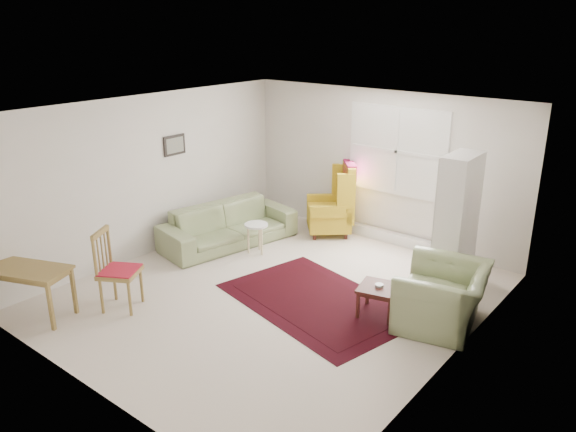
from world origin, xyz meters
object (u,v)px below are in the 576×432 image
Objects in this scene: wingback_chair at (329,199)px; coffee_table at (378,300)px; armchair at (443,291)px; stool at (256,238)px; sofa at (228,218)px; desk_chair at (120,270)px; desk at (30,292)px; cabinet at (457,220)px.

wingback_chair is 2.65× the size of coffee_table.
stool is (-3.25, 0.26, -0.20)m from armchair.
sofa is 2.48m from desk_chair.
wingback_chair is at bearing -38.19° from desk_chair.
desk_chair is (-3.40, -2.18, 0.08)m from armchair.
desk is at bearing -104.65° from stool.
sofa is at bearing -77.56° from wingback_chair.
desk_chair reaches higher than armchair.
desk is at bearing -66.34° from armchair.
sofa is 3.20m from coffee_table.
coffee_table is (-0.72, -0.28, -0.25)m from armchair.
desk_chair is at bearing -93.60° from stool.
stool is 3.10m from cabinet.
coffee_table is 3.31m from desk_chair.
desk_chair is (-2.69, -1.90, 0.33)m from coffee_table.
cabinet reaches higher than sofa.
wingback_chair is 2.57× the size of stool.
desk_chair is (0.46, -2.44, 0.07)m from sofa.
cabinet reaches higher than wingback_chair.
desk is (-3.39, -2.74, 0.13)m from coffee_table.
sofa is at bearing 170.33° from coffee_table.
coffee_table is 4.37m from desk.
coffee_table is (2.12, -1.96, -0.44)m from wingback_chair.
wingback_chair is 0.69× the size of cabinet.
cabinet reaches higher than desk_chair.
coffee_table is at bearing 5.66° from wingback_chair.
desk is (-1.28, -4.70, -0.31)m from wingback_chair.
cabinet is (2.44, -0.42, 0.29)m from wingback_chair.
armchair is 3.30m from wingback_chair.
desk_chair reaches higher than desk.
wingback_chair is 4.88m from desk.
cabinet is at bearing -71.02° from desk_chair.
cabinet is 4.58m from desk_chair.
sofa is 2.18× the size of desk.
sofa is 0.65m from stool.
armchair is 3.27m from stool.
sofa is 3.87m from armchair.
sofa is 2.14× the size of desk_chair.
stool is at bearing -58.01° from wingback_chair.
cabinet reaches higher than desk.
stool is at bearing 167.99° from coffee_table.
desk_chair is (-0.57, -3.86, -0.11)m from wingback_chair.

